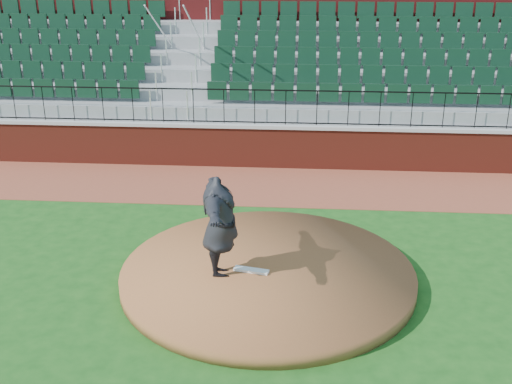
% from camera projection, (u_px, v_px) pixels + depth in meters
% --- Properties ---
extents(ground, '(90.00, 90.00, 0.00)m').
position_uv_depth(ground, '(250.00, 282.00, 12.18)').
color(ground, '#184B15').
rests_on(ground, ground).
extents(warning_track, '(34.00, 3.20, 0.01)m').
position_uv_depth(warning_track, '(267.00, 185.00, 17.20)').
color(warning_track, brown).
rests_on(warning_track, ground).
extents(field_wall, '(34.00, 0.35, 1.20)m').
position_uv_depth(field_wall, '(270.00, 147.00, 18.48)').
color(field_wall, maroon).
rests_on(field_wall, ground).
extents(wall_cap, '(34.00, 0.45, 0.10)m').
position_uv_depth(wall_cap, '(270.00, 126.00, 18.24)').
color(wall_cap, '#B7B7B7').
rests_on(wall_cap, field_wall).
extents(wall_railing, '(34.00, 0.05, 1.00)m').
position_uv_depth(wall_railing, '(270.00, 107.00, 18.04)').
color(wall_railing, black).
rests_on(wall_railing, wall_cap).
extents(seating_stands, '(34.00, 5.10, 4.60)m').
position_uv_depth(seating_stands, '(275.00, 73.00, 20.40)').
color(seating_stands, gray).
rests_on(seating_stands, ground).
extents(concourse_wall, '(34.00, 0.50, 5.50)m').
position_uv_depth(concourse_wall, '(278.00, 46.00, 22.84)').
color(concourse_wall, maroon).
rests_on(concourse_wall, ground).
extents(pitchers_mound, '(5.71, 5.71, 0.25)m').
position_uv_depth(pitchers_mound, '(268.00, 274.00, 12.22)').
color(pitchers_mound, brown).
rests_on(pitchers_mound, ground).
extents(pitching_rubber, '(0.70, 0.32, 0.05)m').
position_uv_depth(pitching_rubber, '(251.00, 270.00, 12.05)').
color(pitching_rubber, white).
rests_on(pitching_rubber, pitchers_mound).
extents(pitcher, '(1.03, 2.51, 1.98)m').
position_uv_depth(pitcher, '(220.00, 227.00, 11.61)').
color(pitcher, black).
rests_on(pitcher, pitchers_mound).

